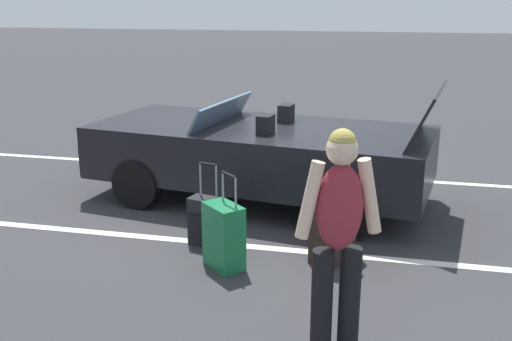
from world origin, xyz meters
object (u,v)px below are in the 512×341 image
at_px(suitcase_large_black, 333,222).
at_px(suitcase_small_carryon, 206,221).
at_px(traveler_person, 338,234).
at_px(convertible_car, 245,152).
at_px(suitcase_medium_bright, 224,236).

bearing_deg(suitcase_large_black, suitcase_small_carryon, 18.78).
distance_m(suitcase_large_black, traveler_person, 1.75).
xyz_separation_m(suitcase_small_carryon, traveler_person, (-1.47, 1.70, 0.68)).
bearing_deg(convertible_car, suitcase_medium_bright, 106.66).
distance_m(suitcase_large_black, suitcase_small_carryon, 1.30).
bearing_deg(suitcase_small_carryon, traveler_person, 55.22).
relative_size(suitcase_large_black, suitcase_small_carryon, 1.31).
height_order(convertible_car, suitcase_large_black, convertible_car).
bearing_deg(suitcase_small_carryon, suitcase_large_black, 102.37).
bearing_deg(convertible_car, suitcase_small_carryon, 97.15).
distance_m(convertible_car, suitcase_medium_bright, 2.05).
distance_m(convertible_car, suitcase_large_black, 2.03).
height_order(suitcase_large_black, suitcase_medium_bright, suitcase_large_black).
bearing_deg(suitcase_medium_bright, suitcase_large_black, 156.70).
xyz_separation_m(convertible_car, traveler_person, (-1.43, 3.23, 0.34)).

